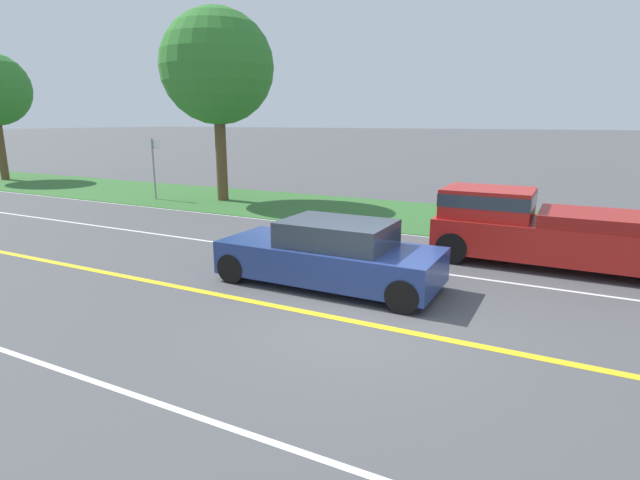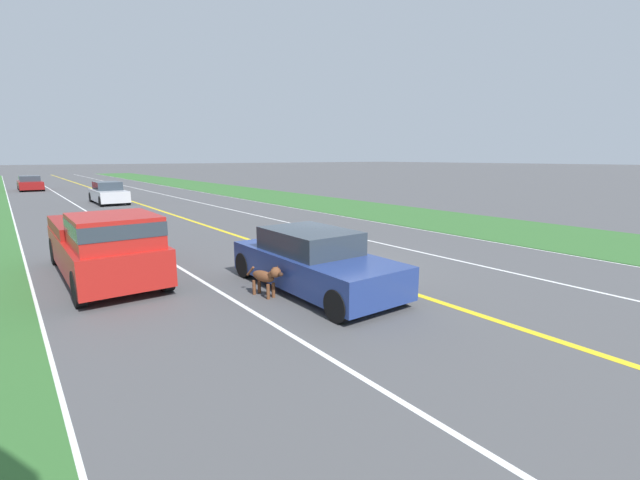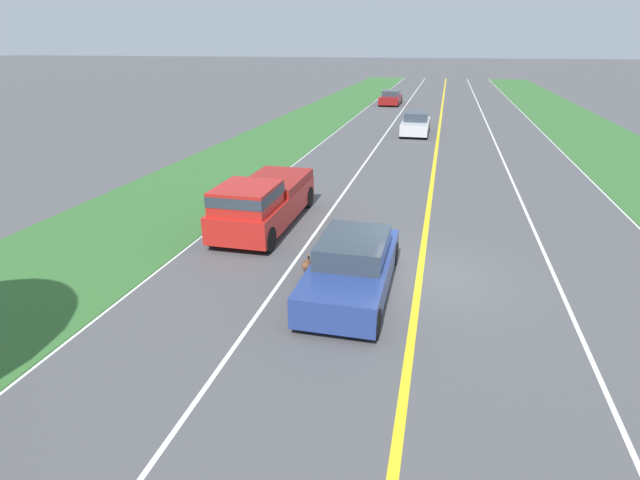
# 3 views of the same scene
# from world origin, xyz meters

# --- Properties ---
(ground_plane) EXTENTS (400.00, 400.00, 0.00)m
(ground_plane) POSITION_xyz_m (0.00, 0.00, 0.00)
(ground_plane) COLOR #4C4C4F
(centre_divider_line) EXTENTS (0.18, 160.00, 0.01)m
(centre_divider_line) POSITION_xyz_m (0.00, 0.00, 0.00)
(centre_divider_line) COLOR yellow
(centre_divider_line) RESTS_ON ground
(lane_edge_line_right) EXTENTS (0.14, 160.00, 0.01)m
(lane_edge_line_right) POSITION_xyz_m (7.00, 0.00, 0.00)
(lane_edge_line_right) COLOR white
(lane_edge_line_right) RESTS_ON ground
(lane_dash_same_dir) EXTENTS (0.10, 160.00, 0.01)m
(lane_dash_same_dir) POSITION_xyz_m (3.50, 0.00, 0.00)
(lane_dash_same_dir) COLOR white
(lane_dash_same_dir) RESTS_ON ground
(lane_dash_oncoming) EXTENTS (0.10, 160.00, 0.01)m
(lane_dash_oncoming) POSITION_xyz_m (-3.50, 0.00, 0.00)
(lane_dash_oncoming) COLOR white
(lane_dash_oncoming) RESTS_ON ground
(grass_verge_right) EXTENTS (6.00, 160.00, 0.03)m
(grass_verge_right) POSITION_xyz_m (10.00, 0.00, 0.01)
(grass_verge_right) COLOR #33662D
(grass_verge_right) RESTS_ON ground
(ego_car) EXTENTS (1.90, 4.66, 1.40)m
(ego_car) POSITION_xyz_m (1.62, 1.25, 0.66)
(ego_car) COLOR navy
(ego_car) RESTS_ON ground
(dog) EXTENTS (0.39, 1.20, 0.76)m
(dog) POSITION_xyz_m (2.80, 1.12, 0.47)
(dog) COLOR brown
(dog) RESTS_ON ground
(pickup_truck) EXTENTS (2.00, 5.57, 1.79)m
(pickup_truck) POSITION_xyz_m (5.34, -2.64, 0.91)
(pickup_truck) COLOR red
(pickup_truck) RESTS_ON ground
(roadside_tree_right_near) EXTENTS (4.67, 4.67, 7.90)m
(roadside_tree_right_near) POSITION_xyz_m (9.73, 10.47, 5.53)
(roadside_tree_right_near) COLOR brown
(roadside_tree_right_near) RESTS_ON ground
(street_sign) EXTENTS (0.11, 0.64, 2.67)m
(street_sign) POSITION_xyz_m (8.60, 13.28, 1.67)
(street_sign) COLOR gray
(street_sign) RESTS_ON ground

